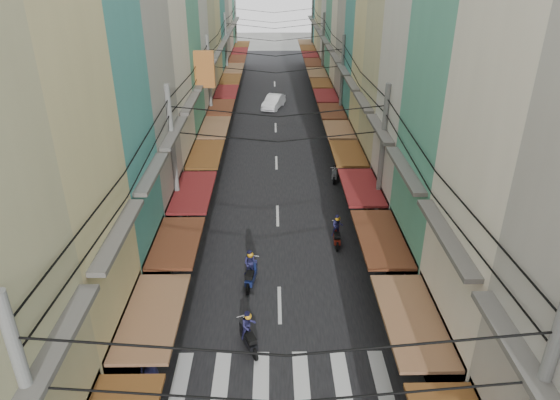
{
  "coord_description": "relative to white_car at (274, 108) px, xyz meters",
  "views": [
    {
      "loc": [
        -0.23,
        -18.92,
        13.3
      ],
      "look_at": [
        0.1,
        3.64,
        2.17
      ],
      "focal_mm": 32.0,
      "sensor_mm": 36.0,
      "label": 1
    }
  ],
  "objects": [
    {
      "name": "traffic_sign",
      "position": [
        5.25,
        -29.4,
        2.34
      ],
      "size": [
        0.1,
        0.69,
        3.17
      ],
      "color": "slate",
      "rests_on": "ground"
    },
    {
      "name": "moving_scooters",
      "position": [
        0.79,
        -26.96,
        0.52
      ],
      "size": [
        5.49,
        17.31,
        1.79
      ],
      "color": "black",
      "rests_on": "ground"
    },
    {
      "name": "sidewalk_left",
      "position": [
        -6.35,
        -8.03,
        0.03
      ],
      "size": [
        3.0,
        80.0,
        0.06
      ],
      "primitive_type": "cube",
      "color": "gray",
      "rests_on": "ground"
    },
    {
      "name": "building_row_left",
      "position": [
        -7.77,
        -11.46,
        9.78
      ],
      "size": [
        7.8,
        67.67,
        23.7
      ],
      "color": "beige",
      "rests_on": "ground"
    },
    {
      "name": "market_umbrella",
      "position": [
        6.23,
        -30.6,
        2.15
      ],
      "size": [
        2.32,
        2.32,
        2.44
      ],
      "color": "#B2B2B7",
      "rests_on": "ground"
    },
    {
      "name": "parked_scooters",
      "position": [
        4.32,
        -31.72,
        0.49
      ],
      "size": [
        13.1,
        13.69,
        1.0
      ],
      "color": "black",
      "rests_on": "ground"
    },
    {
      "name": "bicycle",
      "position": [
        7.65,
        -29.31,
        0.0
      ],
      "size": [
        1.6,
        0.86,
        1.04
      ],
      "primitive_type": "imported",
      "rotation": [
        0.0,
        0.0,
        1.77
      ],
      "color": "black",
      "rests_on": "ground"
    },
    {
      "name": "ground",
      "position": [
        0.15,
        -28.03,
        0.0
      ],
      "size": [
        160.0,
        160.0,
        0.0
      ],
      "primitive_type": "plane",
      "color": "#62625D",
      "rests_on": "ground"
    },
    {
      "name": "sidewalk_right",
      "position": [
        6.65,
        -8.03,
        0.03
      ],
      "size": [
        3.0,
        80.0,
        0.06
      ],
      "primitive_type": "cube",
      "color": "gray",
      "rests_on": "ground"
    },
    {
      "name": "pedestrians",
      "position": [
        -4.26,
        -26.94,
        1.06
      ],
      "size": [
        12.49,
        19.18,
        2.23
      ],
      "color": "#28222D",
      "rests_on": "ground"
    },
    {
      "name": "utility_poles",
      "position": [
        0.15,
        -13.01,
        6.59
      ],
      "size": [
        10.2,
        66.13,
        8.2
      ],
      "color": "slate",
      "rests_on": "ground"
    },
    {
      "name": "white_car",
      "position": [
        0.0,
        0.0,
        0.0
      ],
      "size": [
        4.82,
        3.01,
        1.59
      ],
      "primitive_type": "imported",
      "rotation": [
        0.0,
        0.0,
        -0.3
      ],
      "color": "white",
      "rests_on": "ground"
    },
    {
      "name": "building_row_right",
      "position": [
        8.06,
        -11.58,
        9.41
      ],
      "size": [
        7.8,
        68.98,
        22.59
      ],
      "color": "teal",
      "rests_on": "ground"
    },
    {
      "name": "road",
      "position": [
        0.15,
        -8.03,
        0.01
      ],
      "size": [
        10.0,
        80.0,
        0.02
      ],
      "primitive_type": "cube",
      "color": "black",
      "rests_on": "ground"
    },
    {
      "name": "crosswalk",
      "position": [
        0.15,
        -34.03,
        0.03
      ],
      "size": [
        7.55,
        2.4,
        0.01
      ],
      "color": "silver",
      "rests_on": "ground"
    }
  ]
}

